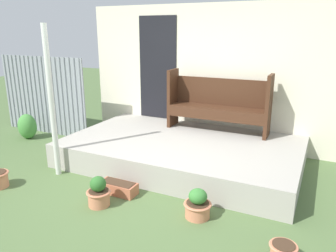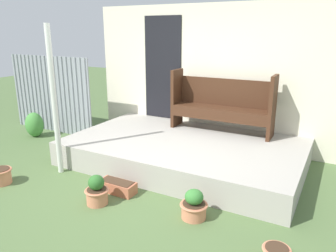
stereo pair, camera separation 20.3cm
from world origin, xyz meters
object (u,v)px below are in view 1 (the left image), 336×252
object	(u,v)px
flower_pot_right	(198,205)
flower_pot_far_right	(283,251)
support_post	(52,103)
flower_pot_middle	(99,193)
planter_box_rect	(118,188)
shrub_by_fence	(27,126)
bench	(218,101)

from	to	relation	value
flower_pot_right	flower_pot_far_right	size ratio (longest dim) A/B	1.32
support_post	flower_pot_middle	bearing A→B (deg)	-23.26
flower_pot_right	flower_pot_middle	bearing A→B (deg)	-166.55
flower_pot_right	planter_box_rect	size ratio (longest dim) A/B	0.69
flower_pot_right	shrub_by_fence	distance (m)	4.35
shrub_by_fence	flower_pot_middle	bearing A→B (deg)	-27.44
bench	flower_pot_far_right	size ratio (longest dim) A/B	6.62
bench	flower_pot_far_right	xyz separation A→B (m)	(1.50, -2.61, -0.82)
planter_box_rect	support_post	bearing A→B (deg)	174.14
flower_pot_middle	bench	bearing A→B (deg)	74.17
support_post	bench	distance (m)	2.78
support_post	flower_pot_right	bearing A→B (deg)	-4.96
flower_pot_middle	planter_box_rect	size ratio (longest dim) A/B	0.76
flower_pot_far_right	flower_pot_middle	bearing A→B (deg)	178.18
bench	support_post	bearing A→B (deg)	-133.03
support_post	shrub_by_fence	distance (m)	2.25
shrub_by_fence	flower_pot_right	bearing A→B (deg)	-16.63
support_post	flower_pot_right	distance (m)	2.56
flower_pot_middle	shrub_by_fence	bearing A→B (deg)	152.56
bench	flower_pot_middle	bearing A→B (deg)	-106.40
support_post	shrub_by_fence	world-z (taller)	support_post
flower_pot_far_right	shrub_by_fence	xyz separation A→B (m)	(-5.18, 1.61, 0.16)
bench	flower_pot_middle	distance (m)	2.75
bench	planter_box_rect	distance (m)	2.42
support_post	shrub_by_fence	xyz separation A→B (m)	(-1.80, 1.04, -0.86)
support_post	bench	xyz separation A→B (m)	(1.87, 2.05, -0.19)
flower_pot_middle	support_post	bearing A→B (deg)	156.74
planter_box_rect	shrub_by_fence	xyz separation A→B (m)	(-2.99, 1.16, 0.18)
flower_pot_right	flower_pot_far_right	world-z (taller)	flower_pot_right
support_post	flower_pot_middle	size ratio (longest dim) A/B	5.67
support_post	flower_pot_right	size ratio (longest dim) A/B	6.19
flower_pot_far_right	shrub_by_fence	distance (m)	5.42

